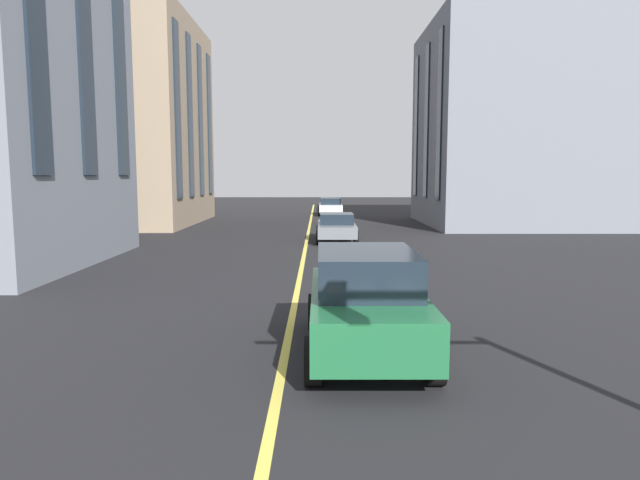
# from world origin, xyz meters

# --- Properties ---
(lane_centre_line) EXTENTS (80.00, 0.16, 0.01)m
(lane_centre_line) POSITION_xyz_m (20.00, 0.00, 0.00)
(lane_centre_line) COLOR #D8C64C
(lane_centre_line) RESTS_ON ground_plane
(car_white_parked_b) EXTENTS (4.40, 1.95, 1.37)m
(car_white_parked_b) POSITION_xyz_m (44.47, -1.51, 0.70)
(car_white_parked_b) COLOR silver
(car_white_parked_b) RESTS_ON ground_plane
(car_grey_far) EXTENTS (4.40, 1.95, 1.37)m
(car_grey_far) POSITION_xyz_m (26.58, -1.44, 0.70)
(car_grey_far) COLOR slate
(car_grey_far) RESTS_ON ground_plane
(car_green_mid) EXTENTS (4.70, 2.14, 1.88)m
(car_green_mid) POSITION_xyz_m (9.32, -1.46, 0.97)
(car_green_mid) COLOR #1E6038
(car_green_mid) RESTS_ON ground_plane
(building_left_near) EXTENTS (12.47, 11.98, 13.16)m
(building_left_near) POSITION_xyz_m (36.72, 13.42, 6.58)
(building_left_near) COLOR gray
(building_left_near) RESTS_ON ground_plane
(building_right_near) EXTENTS (11.65, 12.34, 12.63)m
(building_right_near) POSITION_xyz_m (35.85, -13.61, 6.32)
(building_right_near) COLOR slate
(building_right_near) RESTS_ON ground_plane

